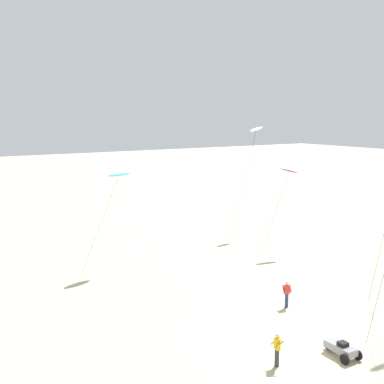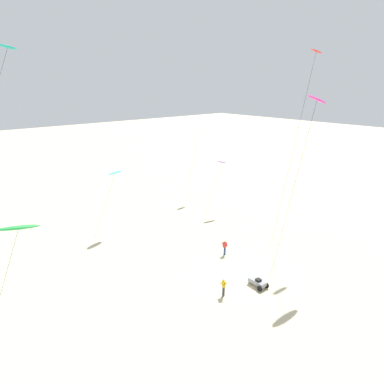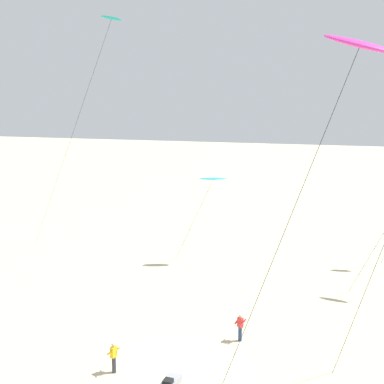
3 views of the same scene
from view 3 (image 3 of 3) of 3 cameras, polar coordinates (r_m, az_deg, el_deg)
name	(u,v)px [view 3 (image 3 of 3)]	position (r m, az deg, el deg)	size (l,w,h in m)	color
ground_plane	(180,370)	(28.33, -1.32, -19.48)	(260.00, 260.00, 0.00)	beige
kite_cyan	(213,179)	(42.68, 2.38, 1.45)	(4.58, 1.39, 7.55)	#33BFE0
kite_magenta	(358,48)	(21.57, 18.33, 15.27)	(7.08, 1.07, 16.91)	#D8339E
kite_teal	(109,26)	(47.27, -9.40, 18.10)	(9.79, 1.02, 21.35)	teal
kite_flyer_nearest	(114,357)	(27.95, -8.86, -17.97)	(0.64, 0.65, 1.67)	#33333D
kite_flyer_middle	(240,327)	(30.86, 5.48, -14.96)	(0.72, 0.71, 1.67)	navy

